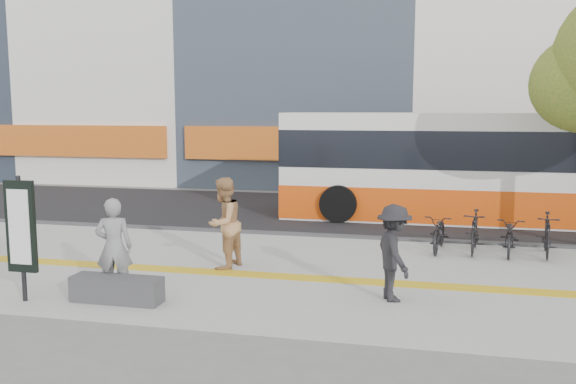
% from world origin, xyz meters
% --- Properties ---
extents(ground, '(120.00, 120.00, 0.00)m').
position_xyz_m(ground, '(0.00, 0.00, 0.00)').
color(ground, '#5F5F5B').
rests_on(ground, ground).
extents(sidewalk, '(40.00, 7.00, 0.08)m').
position_xyz_m(sidewalk, '(0.00, 1.50, 0.04)').
color(sidewalk, gray).
rests_on(sidewalk, ground).
extents(tactile_strip, '(40.00, 0.45, 0.01)m').
position_xyz_m(tactile_strip, '(0.00, 1.00, 0.09)').
color(tactile_strip, '#C09216').
rests_on(tactile_strip, sidewalk).
extents(street, '(40.00, 8.00, 0.06)m').
position_xyz_m(street, '(0.00, 9.00, 0.03)').
color(street, black).
rests_on(street, ground).
extents(curb, '(40.00, 0.25, 0.14)m').
position_xyz_m(curb, '(0.00, 5.00, 0.07)').
color(curb, '#313134').
rests_on(curb, ground).
extents(bench, '(1.60, 0.45, 0.45)m').
position_xyz_m(bench, '(-2.60, -1.20, 0.30)').
color(bench, '#313134').
rests_on(bench, sidewalk).
extents(signboard, '(0.55, 0.10, 2.20)m').
position_xyz_m(signboard, '(-4.20, -1.51, 1.37)').
color(signboard, black).
rests_on(signboard, sidewalk).
extents(bus, '(12.17, 2.88, 3.24)m').
position_xyz_m(bus, '(4.31, 8.50, 1.58)').
color(bus, silver).
rests_on(bus, street).
extents(bicycle_row, '(3.12, 1.75, 0.98)m').
position_xyz_m(bicycle_row, '(4.08, 4.00, 0.55)').
color(bicycle_row, black).
rests_on(bicycle_row, sidewalk).
extents(seated_woman, '(0.74, 0.60, 1.77)m').
position_xyz_m(seated_woman, '(-2.82, -0.85, 0.97)').
color(seated_woman, black).
rests_on(seated_woman, sidewalk).
extents(pedestrian_tan, '(0.93, 1.08, 1.92)m').
position_xyz_m(pedestrian_tan, '(-1.53, 1.39, 1.04)').
color(pedestrian_tan, '#AC7C4E').
rests_on(pedestrian_tan, sidewalk).
extents(pedestrian_dark, '(1.00, 1.25, 1.69)m').
position_xyz_m(pedestrian_dark, '(2.06, -0.03, 0.93)').
color(pedestrian_dark, black).
rests_on(pedestrian_dark, sidewalk).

